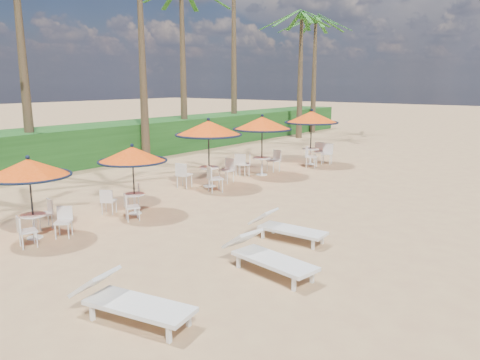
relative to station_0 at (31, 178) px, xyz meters
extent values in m
plane|color=tan|center=(4.82, -0.29, -1.55)|extent=(160.00, 160.00, 0.00)
cube|color=#194716|center=(-8.68, 10.71, -0.65)|extent=(3.00, 40.00, 1.80)
cylinder|color=black|center=(-0.03, -0.04, -0.54)|extent=(0.04, 0.04, 2.04)
cone|color=#FD5616|center=(-0.03, -0.04, 0.26)|extent=(2.04, 2.04, 0.44)
torus|color=black|center=(-0.03, -0.04, 0.06)|extent=(2.04, 2.04, 0.06)
sphere|color=black|center=(-0.03, -0.04, 0.52)|extent=(0.11, 0.11, 0.11)
cylinder|color=white|center=(-0.03, -0.04, -0.95)|extent=(0.62, 0.62, 0.04)
cylinder|color=white|center=(-0.03, -0.04, -1.24)|extent=(0.07, 0.07, 0.62)
cylinder|color=black|center=(0.24, 2.99, -0.54)|extent=(0.04, 0.04, 2.03)
cone|color=#FD5616|center=(0.24, 2.99, 0.26)|extent=(2.03, 2.03, 0.44)
torus|color=black|center=(0.24, 2.99, 0.05)|extent=(2.03, 2.03, 0.06)
sphere|color=black|center=(0.24, 2.99, 0.51)|extent=(0.11, 0.11, 0.11)
cylinder|color=white|center=(0.24, 2.99, -0.95)|extent=(0.62, 0.62, 0.04)
cylinder|color=white|center=(0.24, 2.99, -1.24)|extent=(0.07, 0.07, 0.62)
cylinder|color=black|center=(-0.44, 7.15, -0.31)|extent=(0.05, 0.05, 2.49)
cone|color=#FD5616|center=(-0.44, 7.15, 0.66)|extent=(2.49, 2.49, 0.54)
torus|color=black|center=(-0.44, 7.15, 0.42)|extent=(2.49, 2.49, 0.08)
sphere|color=black|center=(-0.44, 7.15, 0.98)|extent=(0.13, 0.13, 0.13)
cylinder|color=white|center=(-0.44, 7.15, -0.82)|extent=(0.76, 0.76, 0.04)
cylinder|color=white|center=(-0.44, 7.15, -1.17)|extent=(0.09, 0.09, 0.76)
cylinder|color=black|center=(-0.15, 10.21, -0.32)|extent=(0.05, 0.05, 2.47)
cone|color=#FD5616|center=(-0.15, 10.21, 0.65)|extent=(2.47, 2.47, 0.54)
torus|color=black|center=(-0.15, 10.21, 0.40)|extent=(2.47, 2.47, 0.08)
sphere|color=black|center=(-0.15, 10.21, 0.96)|extent=(0.13, 0.13, 0.13)
cylinder|color=white|center=(-0.15, 10.21, -0.82)|extent=(0.75, 0.75, 0.04)
cylinder|color=white|center=(-0.15, 10.21, -1.18)|extent=(0.09, 0.09, 0.75)
cylinder|color=black|center=(0.20, 13.79, -0.28)|extent=(0.06, 0.06, 2.54)
cone|color=#FD5616|center=(0.20, 13.79, 0.71)|extent=(2.54, 2.54, 0.55)
torus|color=black|center=(0.20, 13.79, 0.46)|extent=(2.54, 2.54, 0.08)
sphere|color=black|center=(0.20, 13.79, 1.03)|extent=(0.13, 0.13, 0.13)
cylinder|color=white|center=(0.20, 13.79, -0.80)|extent=(0.77, 0.77, 0.04)
cylinder|color=white|center=(0.20, 13.79, -1.17)|extent=(0.09, 0.09, 0.77)
cube|color=white|center=(5.40, -1.27, -1.25)|extent=(1.96, 1.02, 0.08)
cube|color=white|center=(4.49, -1.44, -1.01)|extent=(0.74, 0.78, 0.46)
cube|color=white|center=(5.40, -1.27, -1.42)|extent=(0.07, 0.07, 0.26)
cube|color=white|center=(6.07, 1.71, -1.25)|extent=(1.96, 0.98, 0.08)
cube|color=white|center=(5.14, 1.86, -1.00)|extent=(0.73, 0.78, 0.46)
cube|color=white|center=(6.07, 1.71, -1.42)|extent=(0.07, 0.07, 0.26)
cube|color=white|center=(5.28, 3.73, -1.27)|extent=(1.72, 0.68, 0.07)
cube|color=white|center=(4.43, 3.69, -1.05)|extent=(0.59, 0.64, 0.42)
cube|color=white|center=(5.28, 3.73, -1.43)|extent=(0.06, 0.06, 0.24)
cone|color=brown|center=(-8.05, 4.38, 3.21)|extent=(0.44, 0.44, 9.52)
cone|color=brown|center=(-6.52, 9.42, 2.90)|extent=(0.44, 0.44, 8.91)
cone|color=brown|center=(-7.91, 13.57, 2.87)|extent=(0.44, 0.44, 8.84)
cone|color=brown|center=(-8.61, 19.09, 4.08)|extent=(0.44, 0.44, 11.26)
cone|color=brown|center=(-5.82, 22.96, 2.58)|extent=(0.44, 0.44, 8.26)
sphere|color=#215D1A|center=(-5.82, 22.96, 6.71)|extent=(0.56, 0.56, 0.56)
cone|color=brown|center=(-6.90, 26.92, 2.68)|extent=(0.44, 0.44, 8.46)
sphere|color=#215D1A|center=(-6.90, 26.92, 6.91)|extent=(0.56, 0.56, 0.56)
camera|label=1|loc=(10.97, -5.85, 2.32)|focal=35.00mm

